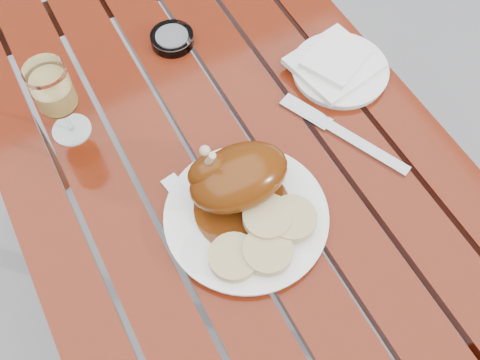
% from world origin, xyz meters
% --- Properties ---
extents(ground, '(60.00, 60.00, 0.00)m').
position_xyz_m(ground, '(0.00, 0.00, 0.00)').
color(ground, slate).
rests_on(ground, ground).
extents(table, '(0.80, 1.20, 0.75)m').
position_xyz_m(table, '(0.00, 0.00, 0.38)').
color(table, maroon).
rests_on(table, ground).
extents(dinner_plate, '(0.37, 0.37, 0.02)m').
position_xyz_m(dinner_plate, '(-0.03, -0.17, 0.76)').
color(dinner_plate, white).
rests_on(dinner_plate, table).
extents(roast_duck, '(0.19, 0.18, 0.13)m').
position_xyz_m(roast_duck, '(-0.03, -0.12, 0.82)').
color(roast_duck, '#522209').
rests_on(roast_duck, dinner_plate).
extents(bread_dumplings, '(0.20, 0.13, 0.03)m').
position_xyz_m(bread_dumplings, '(-0.03, -0.23, 0.78)').
color(bread_dumplings, tan).
rests_on(bread_dumplings, dinner_plate).
extents(wine_glass, '(0.10, 0.10, 0.18)m').
position_xyz_m(wine_glass, '(-0.24, 0.15, 0.84)').
color(wine_glass, '#F8D570').
rests_on(wine_glass, table).
extents(side_plate, '(0.26, 0.26, 0.02)m').
position_xyz_m(side_plate, '(0.30, 0.03, 0.76)').
color(side_plate, white).
rests_on(side_plate, table).
extents(napkin, '(0.18, 0.17, 0.01)m').
position_xyz_m(napkin, '(0.29, 0.04, 0.77)').
color(napkin, white).
rests_on(napkin, side_plate).
extents(ashtray, '(0.11, 0.11, 0.02)m').
position_xyz_m(ashtray, '(0.03, 0.27, 0.76)').
color(ashtray, '#B2B7BC').
rests_on(ashtray, table).
extents(fork, '(0.05, 0.16, 0.01)m').
position_xyz_m(fork, '(-0.10, -0.12, 0.75)').
color(fork, gray).
rests_on(fork, table).
extents(knife, '(0.12, 0.23, 0.01)m').
position_xyz_m(knife, '(0.23, -0.12, 0.75)').
color(knife, gray).
rests_on(knife, table).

